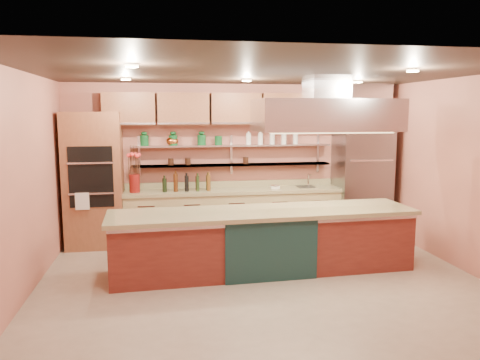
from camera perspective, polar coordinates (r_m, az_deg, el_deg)
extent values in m
cube|color=gray|center=(6.52, 2.74, -12.42)|extent=(6.00, 5.00, 0.02)
cube|color=black|center=(6.12, 2.92, 13.02)|extent=(6.00, 5.00, 0.02)
cube|color=#B36754|center=(8.60, -0.76, 2.30)|extent=(6.00, 0.04, 2.80)
cube|color=#B36754|center=(3.80, 11.01, -5.40)|extent=(6.00, 0.04, 2.80)
cube|color=#B36754|center=(6.25, -25.12, -0.72)|extent=(0.04, 5.00, 2.80)
cube|color=#B36754|center=(7.41, 26.12, 0.50)|extent=(0.04, 5.00, 2.80)
cube|color=brown|center=(8.29, -17.38, -0.04)|extent=(0.95, 0.64, 2.30)
cube|color=slate|center=(8.97, 14.61, 0.03)|extent=(0.95, 0.72, 2.10)
cube|color=tan|center=(8.45, -0.77, -4.23)|extent=(3.84, 0.64, 0.93)
cube|color=silver|center=(8.47, -0.96, 1.87)|extent=(3.60, 0.26, 0.03)
cube|color=silver|center=(8.44, -0.97, 4.23)|extent=(3.60, 0.26, 0.03)
cube|color=brown|center=(8.38, -0.58, 8.65)|extent=(4.60, 0.36, 0.55)
cube|color=silver|center=(6.84, 10.40, 7.78)|extent=(2.00, 1.00, 0.45)
cube|color=#FFE5A5|center=(6.31, 2.52, 12.60)|extent=(4.00, 2.80, 0.02)
cube|color=maroon|center=(6.84, 2.84, -7.38)|extent=(4.33, 1.10, 0.90)
cylinder|color=maroon|center=(8.21, -12.73, -0.39)|extent=(0.20, 0.20, 0.31)
cube|color=black|center=(8.21, -6.53, -0.35)|extent=(0.91, 0.43, 0.28)
cube|color=silver|center=(8.45, 4.28, -0.74)|extent=(0.19, 0.17, 0.09)
cylinder|color=silver|center=(8.72, 8.32, -0.05)|extent=(0.04, 0.04, 0.23)
ellipsoid|color=#B25E29|center=(8.34, -8.36, 4.71)|extent=(0.20, 0.20, 0.15)
cylinder|color=#0F461E|center=(8.40, -2.64, 4.85)|extent=(0.15, 0.15, 0.16)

